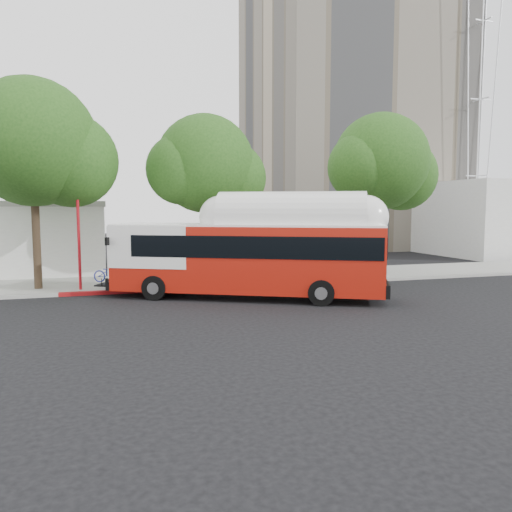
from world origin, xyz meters
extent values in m
plane|color=black|center=(0.00, 0.00, 0.00)|extent=(120.00, 120.00, 0.00)
cube|color=gray|center=(0.00, 6.50, 0.07)|extent=(60.00, 5.00, 0.15)
cube|color=gray|center=(0.00, 3.90, 0.07)|extent=(60.00, 0.30, 0.15)
cube|color=maroon|center=(-3.00, 3.90, 0.08)|extent=(10.00, 0.32, 0.16)
cylinder|color=#2D2116|center=(-9.00, 5.50, 3.04)|extent=(0.36, 0.36, 6.08)
sphere|color=#1E4714|center=(-9.00, 5.50, 6.84)|extent=(5.80, 5.80, 5.80)
sphere|color=#1E4714|center=(-7.41, 5.70, 6.08)|extent=(4.35, 4.35, 4.35)
cylinder|color=#2D2116|center=(-1.00, 6.00, 2.72)|extent=(0.36, 0.36, 5.44)
sphere|color=#1E4714|center=(-1.00, 6.00, 6.12)|extent=(5.00, 5.00, 5.00)
sphere|color=#1E4714|center=(0.38, 6.20, 5.44)|extent=(3.75, 3.75, 3.75)
cylinder|color=#2D2116|center=(9.00, 5.80, 2.88)|extent=(0.36, 0.36, 5.76)
sphere|color=#1E4714|center=(9.00, 5.80, 6.48)|extent=(5.40, 5.40, 5.40)
sphere|color=#1E4714|center=(10.48, 6.00, 5.76)|extent=(4.05, 4.05, 4.05)
cube|color=tan|center=(18.00, 28.00, 17.50)|extent=(18.00, 18.00, 35.00)
cube|color=#A9170B|center=(-0.18, 1.11, 1.72)|extent=(11.38, 7.43, 2.78)
cube|color=black|center=(0.25, 0.89, 2.30)|extent=(10.38, 6.96, 0.91)
cube|color=white|center=(-0.18, 1.11, 3.15)|extent=(11.34, 7.36, 0.10)
cube|color=white|center=(1.53, 0.24, 3.40)|extent=(6.33, 4.48, 0.53)
cube|color=black|center=(-5.77, 3.95, 0.48)|extent=(1.46, 1.88, 0.06)
imported|color=#202997|center=(-5.77, 3.95, 0.94)|extent=(1.25, 1.72, 0.86)
cylinder|color=#A51119|center=(-7.11, 4.63, 2.23)|extent=(0.13, 0.13, 4.47)
cube|color=black|center=(-7.11, 4.63, 4.58)|extent=(0.06, 0.45, 0.28)
camera|label=1|loc=(-5.91, -19.36, 3.89)|focal=35.00mm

